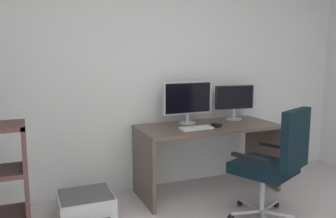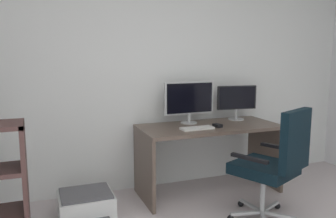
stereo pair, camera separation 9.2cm
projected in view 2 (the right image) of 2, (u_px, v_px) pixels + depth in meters
wall_back at (153, 65)px, 3.92m from camera, size 5.04×0.10×2.77m
desk at (209, 143)px, 3.81m from camera, size 1.50×0.67×0.75m
monitor_main at (189, 99)px, 3.84m from camera, size 0.58×0.18×0.46m
monitor_secondary at (237, 99)px, 4.06m from camera, size 0.47×0.18×0.40m
keyboard at (197, 128)px, 3.58m from camera, size 0.34×0.14×0.02m
computer_mouse at (218, 126)px, 3.68m from camera, size 0.08×0.11×0.03m
office_chair at (275, 161)px, 3.09m from camera, size 0.65×0.70×1.05m
printer at (86, 205)px, 3.27m from camera, size 0.49×0.51×0.24m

